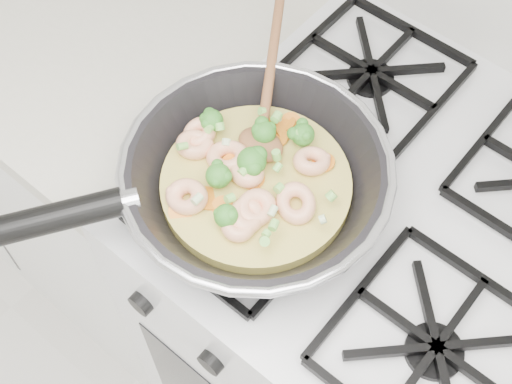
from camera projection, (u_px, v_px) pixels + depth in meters
The scene contains 3 objects.
stove at pixel (357, 321), 1.30m from camera, with size 0.60×0.60×0.92m.
counter_left at pixel (71, 110), 1.58m from camera, with size 1.00×0.60×0.90m.
skillet at pixel (251, 178), 0.87m from camera, with size 0.38×0.55×0.09m.
Camera 1 is at (0.16, 1.21, 1.69)m, focal length 48.52 mm.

